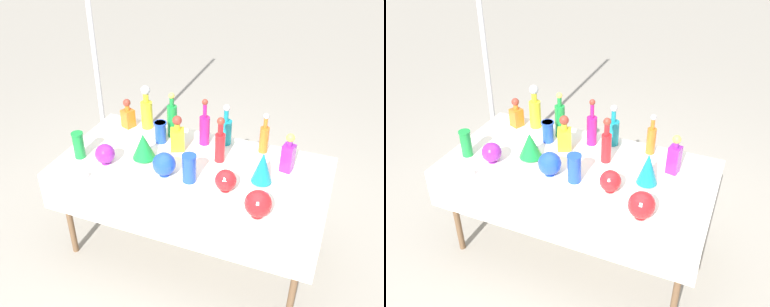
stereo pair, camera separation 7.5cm
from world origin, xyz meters
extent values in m
plane|color=#A0998C|center=(0.00, 0.00, 0.00)|extent=(40.00, 40.00, 0.00)
cube|color=white|center=(0.00, 0.00, 0.74)|extent=(1.83, 0.93, 0.03)
cube|color=white|center=(0.00, -0.47, 0.62)|extent=(1.83, 0.01, 0.28)
cylinder|color=brown|center=(-0.82, -0.37, 0.36)|extent=(0.04, 0.04, 0.73)
cylinder|color=brown|center=(0.82, -0.37, 0.36)|extent=(0.04, 0.04, 0.73)
cylinder|color=brown|center=(-0.82, 0.37, 0.36)|extent=(0.04, 0.04, 0.73)
cylinder|color=brown|center=(0.82, 0.37, 0.36)|extent=(0.04, 0.04, 0.73)
cylinder|color=yellow|center=(-0.52, 0.37, 0.87)|extent=(0.09, 0.09, 0.22)
cylinder|color=yellow|center=(-0.52, 0.37, 1.02)|extent=(0.04, 0.04, 0.08)
sphere|color=#B2B2B7|center=(-0.52, 0.37, 1.08)|extent=(0.07, 0.07, 0.07)
cylinder|color=teal|center=(0.12, 0.37, 0.85)|extent=(0.09, 0.09, 0.19)
cylinder|color=teal|center=(0.12, 0.37, 0.99)|extent=(0.03, 0.03, 0.09)
sphere|color=#B2B2B7|center=(0.12, 0.37, 1.05)|extent=(0.05, 0.05, 0.05)
cylinder|color=orange|center=(0.40, 0.36, 0.86)|extent=(0.06, 0.06, 0.19)
cylinder|color=orange|center=(0.40, 0.36, 0.99)|extent=(0.03, 0.03, 0.08)
sphere|color=#B2B2B7|center=(0.40, 0.36, 1.05)|extent=(0.04, 0.04, 0.04)
cylinder|color=#C61972|center=(-0.02, 0.31, 0.87)|extent=(0.08, 0.08, 0.22)
cylinder|color=#C61972|center=(-0.02, 0.31, 1.03)|extent=(0.03, 0.03, 0.11)
sphere|color=maroon|center=(-0.02, 0.31, 1.10)|extent=(0.04, 0.04, 0.04)
cylinder|color=#198C38|center=(-0.29, 0.33, 0.88)|extent=(0.08, 0.08, 0.25)
cylinder|color=#198C38|center=(-0.29, 0.33, 1.04)|extent=(0.03, 0.03, 0.07)
sphere|color=gold|center=(-0.29, 0.33, 1.09)|extent=(0.05, 0.05, 0.05)
cylinder|color=red|center=(0.15, 0.13, 0.86)|extent=(0.07, 0.07, 0.21)
cylinder|color=red|center=(0.15, 0.13, 1.01)|extent=(0.04, 0.04, 0.08)
sphere|color=maroon|center=(0.15, 0.13, 1.07)|extent=(0.05, 0.05, 0.05)
cube|color=orange|center=(-0.67, 0.33, 0.83)|extent=(0.11, 0.11, 0.14)
cylinder|color=orange|center=(-0.67, 0.33, 0.93)|extent=(0.04, 0.04, 0.05)
sphere|color=maroon|center=(-0.67, 0.33, 0.97)|extent=(0.06, 0.06, 0.06)
cube|color=yellow|center=(-0.18, 0.16, 0.84)|extent=(0.13, 0.13, 0.16)
cylinder|color=yellow|center=(-0.18, 0.16, 0.95)|extent=(0.04, 0.04, 0.06)
sphere|color=maroon|center=(-0.18, 0.16, 0.99)|extent=(0.07, 0.07, 0.07)
cube|color=purple|center=(0.61, 0.19, 0.86)|extent=(0.09, 0.09, 0.19)
cylinder|color=purple|center=(0.61, 0.19, 0.97)|extent=(0.04, 0.04, 0.04)
sphere|color=gold|center=(0.61, 0.19, 1.01)|extent=(0.06, 0.06, 0.06)
cylinder|color=#198C38|center=(-0.77, -0.18, 0.86)|extent=(0.08, 0.08, 0.19)
cylinder|color=#198C38|center=(-0.77, -0.18, 0.95)|extent=(0.08, 0.08, 0.01)
cylinder|color=blue|center=(-0.33, 0.21, 0.84)|extent=(0.08, 0.08, 0.16)
cylinder|color=blue|center=(-0.33, 0.21, 0.92)|extent=(0.10, 0.10, 0.01)
cylinder|color=blue|center=(0.05, -0.17, 0.86)|extent=(0.09, 0.09, 0.20)
cylinder|color=blue|center=(0.05, -0.17, 0.95)|extent=(0.10, 0.10, 0.01)
cylinder|color=#198C38|center=(-0.34, -0.04, 0.77)|extent=(0.08, 0.08, 0.01)
cone|color=#198C38|center=(-0.34, -0.04, 0.86)|extent=(0.16, 0.16, 0.18)
cylinder|color=teal|center=(0.48, -0.01, 0.77)|extent=(0.07, 0.07, 0.01)
cone|color=teal|center=(0.48, -0.01, 0.88)|extent=(0.13, 0.13, 0.21)
cylinder|color=red|center=(0.54, -0.34, 0.76)|extent=(0.07, 0.07, 0.01)
sphere|color=red|center=(0.54, -0.34, 0.85)|extent=(0.16, 0.16, 0.16)
cylinder|color=purple|center=(-0.56, -0.19, 0.76)|extent=(0.06, 0.06, 0.01)
sphere|color=purple|center=(-0.56, -0.19, 0.84)|extent=(0.14, 0.14, 0.14)
cylinder|color=blue|center=(-0.13, -0.16, 0.76)|extent=(0.07, 0.07, 0.01)
sphere|color=blue|center=(-0.13, -0.16, 0.85)|extent=(0.16, 0.16, 0.16)
cylinder|color=red|center=(0.29, -0.17, 0.76)|extent=(0.06, 0.06, 0.01)
sphere|color=red|center=(0.29, -0.17, 0.84)|extent=(0.14, 0.14, 0.14)
cube|color=white|center=(-0.60, -0.38, 0.78)|extent=(0.05, 0.02, 0.04)
cylinder|color=silver|center=(-1.17, 0.72, 1.27)|extent=(0.04, 0.04, 2.53)
cylinder|color=#333338|center=(-1.17, 0.72, 0.02)|extent=(0.18, 0.18, 0.04)
camera|label=1|loc=(0.89, -2.24, 2.40)|focal=40.00mm
camera|label=2|loc=(0.96, -2.21, 2.40)|focal=40.00mm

